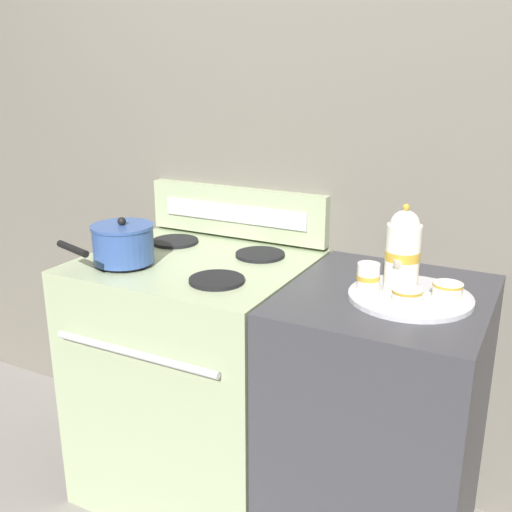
{
  "coord_description": "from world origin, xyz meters",
  "views": [
    {
      "loc": [
        0.78,
        -1.62,
        1.52
      ],
      "look_at": [
        -0.01,
        -0.08,
        0.97
      ],
      "focal_mm": 42.0,
      "sensor_mm": 36.0,
      "label": 1
    }
  ],
  "objects_px": {
    "saucepan": "(123,243)",
    "teacup_right": "(447,292)",
    "teacup_left": "(407,298)",
    "creamer_jug": "(368,277)",
    "stove": "(198,377)",
    "teapot": "(403,251)",
    "serving_tray": "(410,297)"
  },
  "relations": [
    {
      "from": "creamer_jug",
      "to": "stove",
      "type": "bearing_deg",
      "value": 176.33
    },
    {
      "from": "serving_tray",
      "to": "teacup_left",
      "type": "xyz_separation_m",
      "value": [
        0.01,
        -0.1,
        0.03
      ]
    },
    {
      "from": "stove",
      "to": "teacup_right",
      "type": "distance_m",
      "value": 0.97
    },
    {
      "from": "stove",
      "to": "saucepan",
      "type": "relative_size",
      "value": 2.93
    },
    {
      "from": "serving_tray",
      "to": "teacup_right",
      "type": "bearing_deg",
      "value": -0.38
    },
    {
      "from": "stove",
      "to": "creamer_jug",
      "type": "distance_m",
      "value": 0.8
    },
    {
      "from": "saucepan",
      "to": "serving_tray",
      "type": "relative_size",
      "value": 0.88
    },
    {
      "from": "stove",
      "to": "creamer_jug",
      "type": "bearing_deg",
      "value": -3.67
    },
    {
      "from": "teacup_right",
      "to": "creamer_jug",
      "type": "bearing_deg",
      "value": -174.1
    },
    {
      "from": "stove",
      "to": "teacup_right",
      "type": "height_order",
      "value": "teacup_right"
    },
    {
      "from": "teacup_right",
      "to": "teapot",
      "type": "bearing_deg",
      "value": 172.99
    },
    {
      "from": "saucepan",
      "to": "teacup_right",
      "type": "height_order",
      "value": "saucepan"
    },
    {
      "from": "teapot",
      "to": "teacup_left",
      "type": "height_order",
      "value": "teapot"
    },
    {
      "from": "teapot",
      "to": "teacup_left",
      "type": "xyz_separation_m",
      "value": [
        0.05,
        -0.11,
        -0.09
      ]
    },
    {
      "from": "teapot",
      "to": "teacup_right",
      "type": "distance_m",
      "value": 0.17
    },
    {
      "from": "saucepan",
      "to": "serving_tray",
      "type": "xyz_separation_m",
      "value": [
        0.92,
        0.13,
        -0.07
      ]
    },
    {
      "from": "teacup_left",
      "to": "creamer_jug",
      "type": "relative_size",
      "value": 1.53
    },
    {
      "from": "serving_tray",
      "to": "teacup_left",
      "type": "height_order",
      "value": "teacup_left"
    },
    {
      "from": "serving_tray",
      "to": "saucepan",
      "type": "bearing_deg",
      "value": -171.83
    },
    {
      "from": "serving_tray",
      "to": "teacup_left",
      "type": "relative_size",
      "value": 2.79
    },
    {
      "from": "teacup_left",
      "to": "teacup_right",
      "type": "relative_size",
      "value": 1.0
    },
    {
      "from": "stove",
      "to": "serving_tray",
      "type": "distance_m",
      "value": 0.87
    },
    {
      "from": "teacup_left",
      "to": "teapot",
      "type": "bearing_deg",
      "value": 112.11
    },
    {
      "from": "saucepan",
      "to": "teacup_left",
      "type": "bearing_deg",
      "value": 2.07
    },
    {
      "from": "teapot",
      "to": "teacup_right",
      "type": "xyz_separation_m",
      "value": [
        0.13,
        -0.02,
        -0.09
      ]
    },
    {
      "from": "stove",
      "to": "teapot",
      "type": "relative_size",
      "value": 3.54
    },
    {
      "from": "teapot",
      "to": "teacup_left",
      "type": "relative_size",
      "value": 2.05
    },
    {
      "from": "saucepan",
      "to": "teapot",
      "type": "bearing_deg",
      "value": 9.49
    },
    {
      "from": "saucepan",
      "to": "serving_tray",
      "type": "height_order",
      "value": "saucepan"
    },
    {
      "from": "teacup_left",
      "to": "saucepan",
      "type": "bearing_deg",
      "value": -177.93
    },
    {
      "from": "serving_tray",
      "to": "creamer_jug",
      "type": "height_order",
      "value": "creamer_jug"
    },
    {
      "from": "serving_tray",
      "to": "teapot",
      "type": "height_order",
      "value": "teapot"
    }
  ]
}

